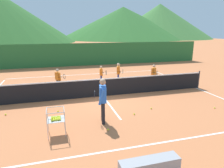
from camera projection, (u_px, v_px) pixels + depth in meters
The scene contains 23 objects.
ground_plane at pixel (103, 96), 10.93m from camera, with size 120.00×120.00×0.00m, color #C67042.
line_baseline_near at pixel (141, 146), 6.25m from camera, with size 11.73×0.08×0.01m, color white.
line_baseline_far at pixel (86, 74), 16.24m from camera, with size 11.73×0.08×0.01m, color white.
line_sideline_east at pixel (196, 88), 12.48m from camera, with size 0.08×10.76×0.01m, color white.
line_service_center at pixel (103, 96), 10.93m from camera, with size 0.08×6.20×0.01m, color white.
tennis_net at pixel (103, 87), 10.80m from camera, with size 12.06×0.08×1.05m.
instructor at pixel (103, 97), 7.61m from camera, with size 0.44×0.82×1.71m.
student_0 at pixel (58, 77), 11.78m from camera, with size 0.59×0.53×1.29m.
student_1 at pixel (101, 73), 13.22m from camera, with size 0.40×0.62×1.20m.
student_2 at pixel (118, 71), 13.27m from camera, with size 0.42×0.72×1.36m.
student_3 at pixel (154, 73), 12.93m from camera, with size 0.50×0.68×1.32m.
ball_cart at pixel (56, 118), 6.80m from camera, with size 0.58×0.58×0.90m.
tennis_ball_0 at pixel (6, 115), 8.48m from camera, with size 0.07×0.07×0.07m, color yellow.
tennis_ball_1 at pixel (58, 111), 8.82m from camera, with size 0.07×0.07×0.07m, color yellow.
tennis_ball_2 at pixel (151, 108), 9.15m from camera, with size 0.07×0.07×0.07m, color yellow.
tennis_ball_3 at pixel (134, 114), 8.53m from camera, with size 0.07×0.07×0.07m, color yellow.
tennis_ball_4 at pixel (104, 101), 10.12m from camera, with size 0.07×0.07×0.07m, color yellow.
tennis_ball_5 at pixel (108, 129), 7.22m from camera, with size 0.07×0.07×0.07m, color yellow.
tennis_ball_6 at pixel (215, 108), 9.21m from camera, with size 0.07×0.07×0.07m, color yellow.
windscreen_fence at pixel (79, 55), 19.78m from camera, with size 25.80×0.08×2.19m, color #286B33.
courtside_bench at pixel (149, 168), 4.92m from camera, with size 1.50×0.36×0.46m, color #99999E.
hill_1 at pixel (159, 21), 82.78m from camera, with size 41.55×41.55×13.42m, color #427A38.
hill_2 at pixel (123, 23), 79.00m from camera, with size 48.88×48.88×11.88m, color #2D6628.
Camera 1 is at (-2.37, -10.13, 3.46)m, focal length 32.67 mm.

